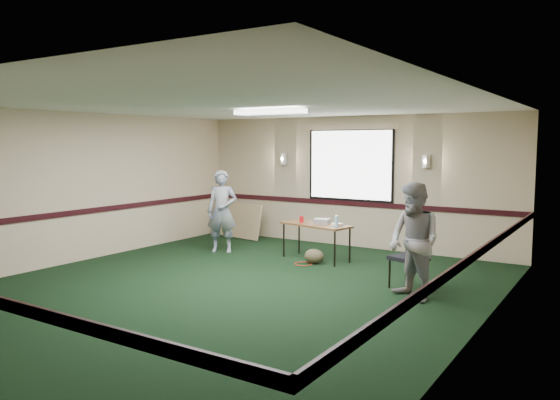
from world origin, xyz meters
The scene contains 13 objects.
ground centered at (0.00, 0.00, 0.00)m, with size 8.00×8.00×0.00m, color black.
room_shell centered at (0.00, 2.12, 1.58)m, with size 8.00×8.02×8.00m.
folding_table centered at (0.07, 2.41, 0.62)m, with size 1.42×0.79×0.67m.
projector centered at (0.16, 2.49, 0.71)m, with size 0.27×0.23×0.09m, color #95949C.
game_console centered at (0.50, 2.42, 0.69)m, with size 0.18×0.15×0.05m, color white.
red_cup centered at (-0.24, 2.41, 0.73)m, with size 0.08×0.08×0.12m, color red.
water_bottle centered at (0.59, 2.22, 0.77)m, with size 0.06×0.06×0.21m, color #94C9F3.
duffel_bag centered at (0.20, 2.11, 0.13)m, with size 0.37×0.28×0.26m, color #413725.
cable_coil centered at (0.08, 1.95, 0.01)m, with size 0.32×0.32×0.02m, color red.
folded_table centered at (-2.70, 3.60, 0.40)m, with size 1.55×0.07×0.80m, color tan.
conference_chair centered at (2.23, 1.48, 0.55)m, with size 0.59×0.60×0.93m.
person_left centered at (-1.84, 2.05, 0.81)m, with size 0.59×0.39×1.62m, color #435594.
person_right centered at (2.46, 0.85, 0.81)m, with size 0.78×0.61×1.62m, color #7E9AC5.
Camera 1 is at (4.88, -6.27, 2.12)m, focal length 35.00 mm.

